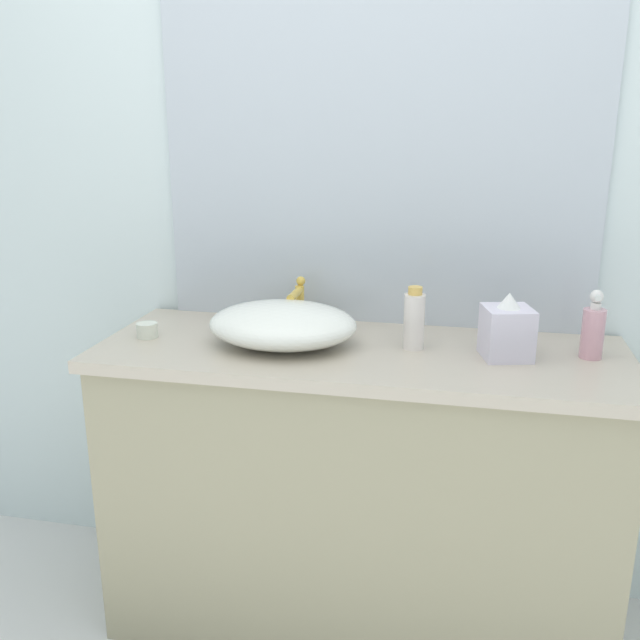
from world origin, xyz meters
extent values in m
cube|color=silver|center=(0.00, 0.73, 1.30)|extent=(6.00, 0.06, 2.60)
cube|color=gray|center=(0.04, 0.42, 0.43)|extent=(1.42, 0.50, 0.85)
cube|color=#B7AA96|center=(0.04, 0.42, 0.87)|extent=(1.46, 0.54, 0.03)
cube|color=#B2BCC6|center=(0.04, 0.69, 1.42)|extent=(1.29, 0.01, 1.08)
ellipsoid|color=white|center=(-0.17, 0.41, 0.94)|extent=(0.41, 0.34, 0.12)
cylinder|color=gold|center=(-0.17, 0.61, 0.95)|extent=(0.03, 0.03, 0.12)
cylinder|color=gold|center=(-0.17, 0.55, 1.00)|extent=(0.02, 0.11, 0.02)
sphere|color=gold|center=(-0.17, 0.62, 1.02)|extent=(0.03, 0.03, 0.03)
cylinder|color=#D399A7|center=(0.65, 0.47, 0.95)|extent=(0.06, 0.06, 0.13)
cylinder|color=silver|center=(0.65, 0.47, 1.03)|extent=(0.03, 0.03, 0.02)
sphere|color=silver|center=(0.65, 0.47, 1.05)|extent=(0.03, 0.03, 0.03)
cylinder|color=silver|center=(0.65, 0.46, 1.05)|extent=(0.02, 0.02, 0.02)
cylinder|color=silver|center=(0.19, 0.45, 0.96)|extent=(0.06, 0.06, 0.15)
cylinder|color=#DBAF53|center=(0.19, 0.45, 1.05)|extent=(0.04, 0.04, 0.02)
cube|color=silver|center=(0.43, 0.43, 0.95)|extent=(0.15, 0.15, 0.14)
cone|color=white|center=(0.43, 0.43, 1.04)|extent=(0.07, 0.07, 0.04)
cylinder|color=silver|center=(-0.57, 0.39, 0.91)|extent=(0.06, 0.06, 0.04)
camera|label=1|loc=(0.32, -1.38, 1.50)|focal=39.03mm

